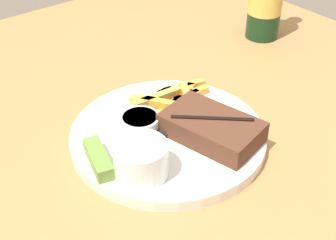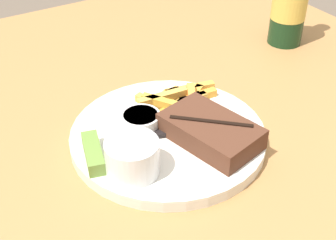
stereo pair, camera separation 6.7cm
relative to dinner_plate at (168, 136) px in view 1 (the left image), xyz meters
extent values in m
cube|color=#A87542|center=(0.00, 0.00, -0.03)|extent=(1.14, 1.11, 0.04)
cylinder|color=#A87542|center=(-0.51, 0.50, -0.41)|extent=(0.06, 0.06, 0.71)
cylinder|color=silver|center=(0.00, 0.00, 0.00)|extent=(0.29, 0.29, 0.01)
cylinder|color=white|center=(0.00, 0.00, 0.01)|extent=(0.29, 0.29, 0.00)
cube|color=#512D1E|center=(0.05, 0.04, 0.02)|extent=(0.15, 0.11, 0.03)
cube|color=black|center=(0.05, 0.04, 0.04)|extent=(0.08, 0.09, 0.00)
cube|color=gold|center=(-0.05, 0.08, 0.02)|extent=(0.04, 0.04, 0.01)
cube|color=gold|center=(-0.05, 0.09, 0.02)|extent=(0.02, 0.06, 0.01)
cube|color=gold|center=(-0.07, 0.04, 0.02)|extent=(0.02, 0.05, 0.01)
cube|color=gold|center=(-0.06, 0.03, 0.03)|extent=(0.02, 0.08, 0.01)
cube|color=orange|center=(-0.04, 0.02, 0.02)|extent=(0.03, 0.07, 0.01)
cube|color=gold|center=(-0.04, 0.02, 0.03)|extent=(0.07, 0.05, 0.01)
cube|color=gold|center=(-0.04, 0.04, 0.02)|extent=(0.05, 0.03, 0.01)
cube|color=gold|center=(-0.07, 0.01, 0.02)|extent=(0.06, 0.04, 0.01)
cube|color=gold|center=(-0.04, 0.06, 0.02)|extent=(0.01, 0.07, 0.01)
cube|color=gold|center=(-0.04, 0.05, 0.02)|extent=(0.08, 0.03, 0.01)
cube|color=gold|center=(-0.05, 0.06, 0.02)|extent=(0.07, 0.04, 0.01)
cube|color=orange|center=(-0.04, 0.07, 0.03)|extent=(0.06, 0.04, 0.01)
cube|color=gold|center=(-0.07, 0.09, 0.02)|extent=(0.03, 0.08, 0.01)
cylinder|color=white|center=(0.05, -0.08, 0.03)|extent=(0.07, 0.07, 0.05)
cylinder|color=beige|center=(0.05, -0.08, 0.05)|extent=(0.06, 0.06, 0.01)
cylinder|color=silver|center=(-0.03, -0.03, 0.02)|extent=(0.06, 0.06, 0.02)
cylinder|color=#B22319|center=(-0.03, -0.03, 0.03)|extent=(0.05, 0.05, 0.01)
cube|color=olive|center=(0.00, -0.12, 0.02)|extent=(0.08, 0.04, 0.02)
cube|color=#B7B7BC|center=(-0.08, 0.04, 0.01)|extent=(0.10, 0.05, 0.00)
cube|color=#B7B7BC|center=(-0.02, 0.00, 0.01)|extent=(0.03, 0.02, 0.00)
cube|color=#B7B7BC|center=(-0.02, 0.01, 0.01)|extent=(0.03, 0.02, 0.00)
cube|color=#B7B7BC|center=(-0.01, 0.01, 0.01)|extent=(0.03, 0.02, 0.00)
cube|color=#B7B7BC|center=(0.03, 0.07, 0.01)|extent=(0.05, 0.11, 0.00)
cube|color=black|center=(0.01, -0.01, 0.01)|extent=(0.03, 0.06, 0.01)
cylinder|color=#143319|center=(-0.15, 0.37, 0.06)|extent=(0.07, 0.07, 0.15)
camera|label=1|loc=(0.42, -0.34, 0.42)|focal=50.00mm
camera|label=2|loc=(0.46, -0.28, 0.42)|focal=50.00mm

